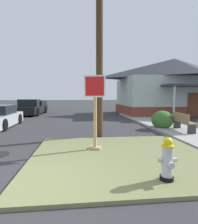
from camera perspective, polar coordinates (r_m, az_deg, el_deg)
name	(u,v)px	position (r m, az deg, el deg)	size (l,w,h in m)	color
ground_plane	(22,190)	(4.04, -23.05, -21.56)	(160.00, 160.00, 0.00)	#333335
grass_corner_patch	(121,156)	(5.47, 6.90, -13.57)	(5.12, 4.55, 0.08)	olive
sidewalk_strip	(173,128)	(10.50, 22.17, -4.79)	(2.20, 16.20, 0.12)	#9E9B93
fire_hydrant	(167,160)	(4.02, 20.63, -13.95)	(0.38, 0.34, 0.88)	black
stop_sign	(95,114)	(5.75, -1.27, -0.67)	(0.66, 0.37, 2.35)	tan
pickup_truck_black	(32,108)	(18.68, -20.38, 1.13)	(2.24, 5.08, 1.48)	black
street_bench	(183,121)	(9.58, 24.77, -2.58)	(0.55, 1.66, 0.85)	#93704C
utility_pole	(99,10)	(8.52, 0.15, 29.34)	(1.85, 0.29, 10.12)	#42301E
corner_house	(174,86)	(19.53, 22.42, 7.59)	(10.86, 7.97, 5.42)	brown
shrub_by_curb	(162,120)	(10.33, 19.23, -2.37)	(1.14, 1.14, 1.00)	#3A6C2D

